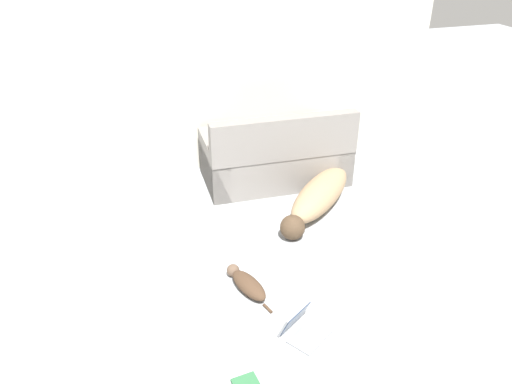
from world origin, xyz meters
name	(u,v)px	position (x,y,z in m)	size (l,w,h in m)	color
wall_back	(164,69)	(0.00, 3.75, 1.24)	(6.54, 0.06, 2.48)	beige
couch	(276,158)	(1.10, 3.14, 0.28)	(1.63, 0.90, 0.89)	gray
dog	(318,196)	(1.32, 2.40, 0.15)	(1.33, 1.28, 0.31)	#A38460
cat	(247,283)	(0.25, 1.39, 0.06)	(0.29, 0.61, 0.12)	#473323
laptop_open	(301,326)	(0.49, 0.80, 0.07)	(0.41, 0.41, 0.21)	gray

